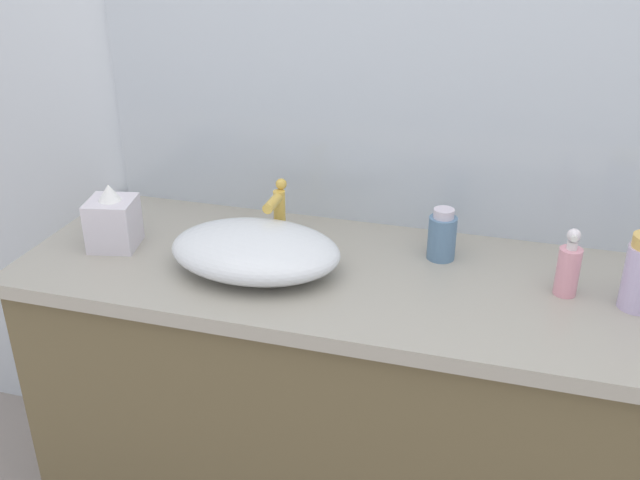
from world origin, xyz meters
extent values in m
cube|color=silver|center=(0.00, 0.73, 1.30)|extent=(6.00, 0.06, 2.60)
cube|color=brown|center=(-0.09, 0.41, 0.42)|extent=(1.69, 0.53, 0.84)
cube|color=#9B9587|center=(-0.09, 0.41, 0.85)|extent=(1.73, 0.57, 0.04)
ellipsoid|color=silver|center=(-0.38, 0.35, 0.92)|extent=(0.40, 0.29, 0.10)
cylinder|color=gold|center=(-0.38, 0.52, 0.94)|extent=(0.03, 0.03, 0.13)
cylinder|color=gold|center=(-0.38, 0.48, 0.99)|extent=(0.03, 0.09, 0.03)
sphere|color=gold|center=(-0.38, 0.54, 1.01)|extent=(0.03, 0.03, 0.03)
cylinder|color=pink|center=(0.31, 0.43, 0.93)|extent=(0.05, 0.05, 0.11)
cylinder|color=silver|center=(0.31, 0.43, 0.99)|extent=(0.02, 0.02, 0.02)
sphere|color=silver|center=(0.31, 0.43, 1.01)|extent=(0.03, 0.03, 0.03)
cylinder|color=silver|center=(0.31, 0.42, 1.01)|extent=(0.01, 0.02, 0.01)
cylinder|color=slate|center=(0.02, 0.53, 0.92)|extent=(0.07, 0.07, 0.11)
cylinder|color=silver|center=(0.02, 0.53, 0.99)|extent=(0.05, 0.05, 0.02)
cube|color=silver|center=(-0.76, 0.37, 0.93)|extent=(0.13, 0.13, 0.12)
cone|color=white|center=(-0.76, 0.37, 1.01)|extent=(0.06, 0.06, 0.04)
camera|label=1|loc=(0.17, -1.02, 1.66)|focal=40.08mm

